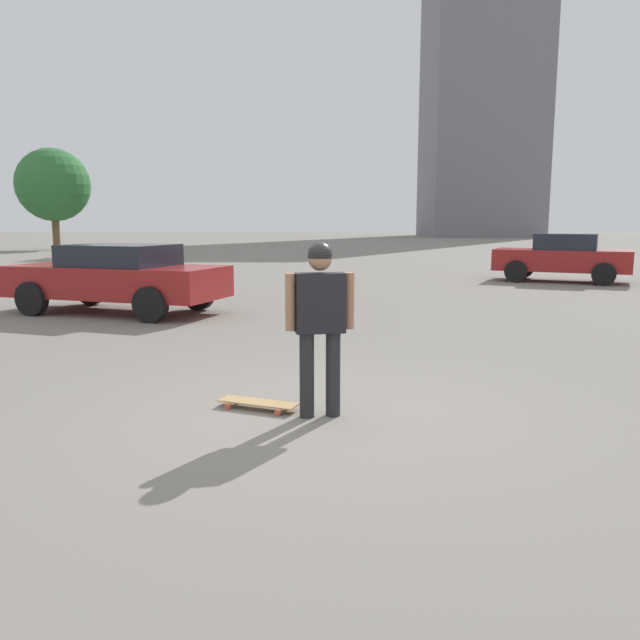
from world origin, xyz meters
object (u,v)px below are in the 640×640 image
Objects in this scene: person at (320,313)px; car_parked_near at (118,277)px; skateboard at (258,403)px; car_parked_far at (562,257)px.

person reaches higher than car_parked_near.
skateboard is at bearing 136.43° from car_parked_near.
skateboard is 0.18× the size of car_parked_near.
person is 1.15m from skateboard.
car_parked_near is 13.60m from car_parked_far.
skateboard is (0.23, 0.62, -0.94)m from person.
car_parked_far is (13.58, -8.15, 0.72)m from skateboard.
person is 8.10m from car_parked_near.
person is 0.35× the size of car_parked_near.
car_parked_near is (6.69, 3.58, 0.69)m from skateboard.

